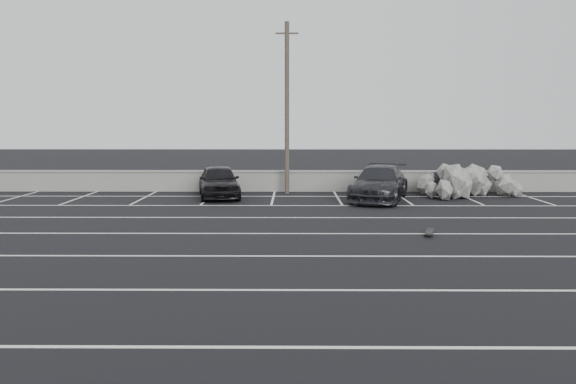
{
  "coord_description": "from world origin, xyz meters",
  "views": [
    {
      "loc": [
        1.86,
        -14.32,
        3.46
      ],
      "look_at": [
        1.73,
        5.59,
        1.0
      ],
      "focal_mm": 35.0,
      "sensor_mm": 36.0,
      "label": 1
    }
  ],
  "objects_px": {
    "car_left": "(219,181)",
    "car_right": "(379,183)",
    "utility_pole": "(287,108)",
    "skateboard": "(429,233)",
    "trash_bin": "(440,183)",
    "riprap_pile": "(466,186)"
  },
  "relations": [
    {
      "from": "car_right",
      "to": "skateboard",
      "type": "xyz_separation_m",
      "value": [
        0.31,
        -8.01,
        -0.69
      ]
    },
    {
      "from": "car_right",
      "to": "utility_pole",
      "type": "relative_size",
      "value": 0.64
    },
    {
      "from": "car_left",
      "to": "car_right",
      "type": "distance_m",
      "value": 7.41
    },
    {
      "from": "car_left",
      "to": "riprap_pile",
      "type": "xyz_separation_m",
      "value": [
        11.7,
        0.49,
        -0.27
      ]
    },
    {
      "from": "utility_pole",
      "to": "trash_bin",
      "type": "relative_size",
      "value": 7.7
    },
    {
      "from": "utility_pole",
      "to": "riprap_pile",
      "type": "distance_m",
      "value": 9.35
    },
    {
      "from": "car_right",
      "to": "trash_bin",
      "type": "distance_m",
      "value": 3.93
    },
    {
      "from": "car_left",
      "to": "riprap_pile",
      "type": "bearing_deg",
      "value": -8.29
    },
    {
      "from": "trash_bin",
      "to": "utility_pole",
      "type": "bearing_deg",
      "value": 177.82
    },
    {
      "from": "trash_bin",
      "to": "car_right",
      "type": "bearing_deg",
      "value": -147.24
    },
    {
      "from": "car_left",
      "to": "utility_pole",
      "type": "bearing_deg",
      "value": 15.21
    },
    {
      "from": "skateboard",
      "to": "trash_bin",
      "type": "bearing_deg",
      "value": 91.01
    },
    {
      "from": "car_right",
      "to": "skateboard",
      "type": "relative_size",
      "value": 6.03
    },
    {
      "from": "utility_pole",
      "to": "trash_bin",
      "type": "height_order",
      "value": "utility_pole"
    },
    {
      "from": "car_right",
      "to": "utility_pole",
      "type": "height_order",
      "value": "utility_pole"
    },
    {
      "from": "trash_bin",
      "to": "car_left",
      "type": "bearing_deg",
      "value": -173.27
    },
    {
      "from": "car_right",
      "to": "trash_bin",
      "type": "relative_size",
      "value": 4.93
    },
    {
      "from": "trash_bin",
      "to": "riprap_pile",
      "type": "relative_size",
      "value": 0.21
    },
    {
      "from": "car_left",
      "to": "car_right",
      "type": "height_order",
      "value": "car_right"
    },
    {
      "from": "car_left",
      "to": "skateboard",
      "type": "distance_m",
      "value": 11.75
    },
    {
      "from": "car_right",
      "to": "riprap_pile",
      "type": "relative_size",
      "value": 1.05
    },
    {
      "from": "car_right",
      "to": "riprap_pile",
      "type": "bearing_deg",
      "value": 34.83
    }
  ]
}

